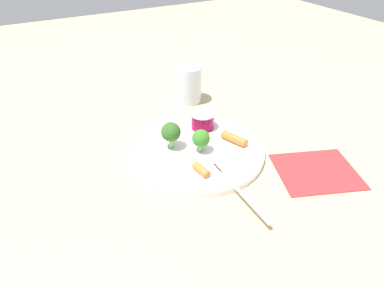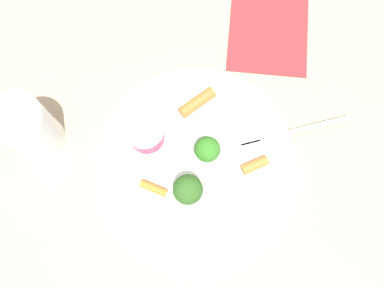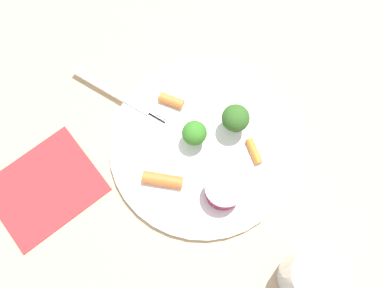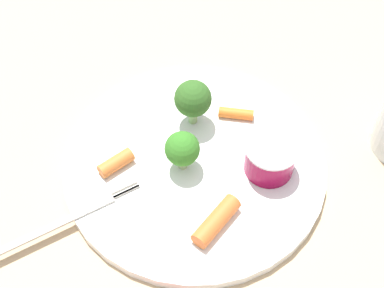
{
  "view_description": "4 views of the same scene",
  "coord_description": "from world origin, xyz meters",
  "px_view_note": "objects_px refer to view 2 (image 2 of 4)",
  "views": [
    {
      "loc": [
        0.26,
        0.46,
        0.39
      ],
      "look_at": [
        0.01,
        -0.0,
        0.02
      ],
      "focal_mm": 30.29,
      "sensor_mm": 36.0,
      "label": 1
    },
    {
      "loc": [
        0.12,
        -0.04,
        0.54
      ],
      "look_at": [
        -0.02,
        -0.0,
        0.02
      ],
      "focal_mm": 37.08,
      "sensor_mm": 36.0,
      "label": 2
    },
    {
      "loc": [
        -0.18,
        -0.09,
        0.63
      ],
      "look_at": [
        -0.01,
        0.01,
        0.02
      ],
      "focal_mm": 42.35,
      "sensor_mm": 36.0,
      "label": 3
    },
    {
      "loc": [
        -0.27,
        0.16,
        0.47
      ],
      "look_at": [
        0.01,
        -0.0,
        0.03
      ],
      "focal_mm": 50.53,
      "sensor_mm": 36.0,
      "label": 4
    }
  ],
  "objects_px": {
    "plate": "(196,158)",
    "fork": "(295,132)",
    "broccoli_floret_1": "(207,147)",
    "drinking_glass": "(29,128)",
    "carrot_stick_1": "(255,165)",
    "napkin": "(268,31)",
    "sauce_cup": "(146,133)",
    "broccoli_floret_0": "(188,190)",
    "carrot_stick_0": "(153,188)",
    "carrot_stick_2": "(197,102)"
  },
  "relations": [
    {
      "from": "carrot_stick_0",
      "to": "fork",
      "type": "height_order",
      "value": "carrot_stick_0"
    },
    {
      "from": "broccoli_floret_1",
      "to": "carrot_stick_0",
      "type": "xyz_separation_m",
      "value": [
        0.03,
        -0.08,
        -0.02
      ]
    },
    {
      "from": "broccoli_floret_0",
      "to": "broccoli_floret_1",
      "type": "height_order",
      "value": "broccoli_floret_0"
    },
    {
      "from": "carrot_stick_2",
      "to": "drinking_glass",
      "type": "bearing_deg",
      "value": -93.31
    },
    {
      "from": "broccoli_floret_1",
      "to": "fork",
      "type": "distance_m",
      "value": 0.13
    },
    {
      "from": "carrot_stick_0",
      "to": "carrot_stick_2",
      "type": "xyz_separation_m",
      "value": [
        -0.1,
        0.09,
        0.0
      ]
    },
    {
      "from": "plate",
      "to": "fork",
      "type": "relative_size",
      "value": 1.63
    },
    {
      "from": "carrot_stick_0",
      "to": "drinking_glass",
      "type": "height_order",
      "value": "drinking_glass"
    },
    {
      "from": "plate",
      "to": "carrot_stick_2",
      "type": "bearing_deg",
      "value": 164.48
    },
    {
      "from": "fork",
      "to": "carrot_stick_2",
      "type": "bearing_deg",
      "value": -121.9
    },
    {
      "from": "broccoli_floret_0",
      "to": "plate",
      "type": "bearing_deg",
      "value": 152.12
    },
    {
      "from": "drinking_glass",
      "to": "broccoli_floret_0",
      "type": "bearing_deg",
      "value": 53.77
    },
    {
      "from": "plate",
      "to": "napkin",
      "type": "bearing_deg",
      "value": 136.11
    },
    {
      "from": "broccoli_floret_1",
      "to": "carrot_stick_2",
      "type": "xyz_separation_m",
      "value": [
        -0.07,
        0.01,
        -0.02
      ]
    },
    {
      "from": "broccoli_floret_1",
      "to": "drinking_glass",
      "type": "relative_size",
      "value": 0.51
    },
    {
      "from": "plate",
      "to": "carrot_stick_1",
      "type": "relative_size",
      "value": 7.3
    },
    {
      "from": "broccoli_floret_0",
      "to": "carrot_stick_2",
      "type": "distance_m",
      "value": 0.13
    },
    {
      "from": "carrot_stick_0",
      "to": "carrot_stick_1",
      "type": "relative_size",
      "value": 1.02
    },
    {
      "from": "fork",
      "to": "napkin",
      "type": "height_order",
      "value": "fork"
    },
    {
      "from": "broccoli_floret_0",
      "to": "carrot_stick_2",
      "type": "height_order",
      "value": "broccoli_floret_0"
    },
    {
      "from": "carrot_stick_1",
      "to": "drinking_glass",
      "type": "height_order",
      "value": "drinking_glass"
    },
    {
      "from": "carrot_stick_1",
      "to": "napkin",
      "type": "bearing_deg",
      "value": 156.32
    },
    {
      "from": "sauce_cup",
      "to": "carrot_stick_1",
      "type": "xyz_separation_m",
      "value": [
        0.08,
        0.13,
        -0.01
      ]
    },
    {
      "from": "carrot_stick_0",
      "to": "carrot_stick_1",
      "type": "xyz_separation_m",
      "value": [
        0.01,
        0.14,
        0.0
      ]
    },
    {
      "from": "sauce_cup",
      "to": "broccoli_floret_0",
      "type": "distance_m",
      "value": 0.1
    },
    {
      "from": "plate",
      "to": "carrot_stick_0",
      "type": "bearing_deg",
      "value": -67.99
    },
    {
      "from": "broccoli_floret_1",
      "to": "drinking_glass",
      "type": "xyz_separation_m",
      "value": [
        -0.08,
        -0.22,
        0.01
      ]
    },
    {
      "from": "carrot_stick_1",
      "to": "drinking_glass",
      "type": "bearing_deg",
      "value": -113.3
    },
    {
      "from": "carrot_stick_2",
      "to": "napkin",
      "type": "distance_m",
      "value": 0.17
    },
    {
      "from": "plate",
      "to": "broccoli_floret_1",
      "type": "height_order",
      "value": "broccoli_floret_1"
    },
    {
      "from": "broccoli_floret_1",
      "to": "carrot_stick_0",
      "type": "height_order",
      "value": "broccoli_floret_1"
    },
    {
      "from": "plate",
      "to": "carrot_stick_1",
      "type": "distance_m",
      "value": 0.08
    },
    {
      "from": "broccoli_floret_1",
      "to": "fork",
      "type": "bearing_deg",
      "value": 88.04
    },
    {
      "from": "plate",
      "to": "drinking_glass",
      "type": "bearing_deg",
      "value": -113.05
    },
    {
      "from": "carrot_stick_0",
      "to": "plate",
      "type": "bearing_deg",
      "value": 112.01
    },
    {
      "from": "carrot_stick_0",
      "to": "napkin",
      "type": "distance_m",
      "value": 0.3
    },
    {
      "from": "plate",
      "to": "carrot_stick_1",
      "type": "height_order",
      "value": "carrot_stick_1"
    },
    {
      "from": "broccoli_floret_1",
      "to": "carrot_stick_2",
      "type": "bearing_deg",
      "value": 174.9
    },
    {
      "from": "sauce_cup",
      "to": "carrot_stick_2",
      "type": "distance_m",
      "value": 0.09
    },
    {
      "from": "broccoli_floret_0",
      "to": "drinking_glass",
      "type": "xyz_separation_m",
      "value": [
        -0.13,
        -0.18,
        -0.0
      ]
    },
    {
      "from": "fork",
      "to": "drinking_glass",
      "type": "xyz_separation_m",
      "value": [
        -0.09,
        -0.35,
        0.03
      ]
    },
    {
      "from": "carrot_stick_0",
      "to": "broccoli_floret_0",
      "type": "bearing_deg",
      "value": 66.83
    },
    {
      "from": "plate",
      "to": "fork",
      "type": "height_order",
      "value": "fork"
    },
    {
      "from": "carrot_stick_1",
      "to": "carrot_stick_2",
      "type": "height_order",
      "value": "carrot_stick_2"
    },
    {
      "from": "sauce_cup",
      "to": "broccoli_floret_0",
      "type": "xyz_separation_m",
      "value": [
        0.09,
        0.03,
        0.02
      ]
    },
    {
      "from": "sauce_cup",
      "to": "fork",
      "type": "distance_m",
      "value": 0.21
    },
    {
      "from": "fork",
      "to": "drinking_glass",
      "type": "distance_m",
      "value": 0.36
    },
    {
      "from": "sauce_cup",
      "to": "carrot_stick_2",
      "type": "relative_size",
      "value": 0.93
    },
    {
      "from": "sauce_cup",
      "to": "carrot_stick_2",
      "type": "xyz_separation_m",
      "value": [
        -0.03,
        0.08,
        -0.01
      ]
    },
    {
      "from": "plate",
      "to": "napkin",
      "type": "xyz_separation_m",
      "value": [
        -0.17,
        0.16,
        -0.0
      ]
    }
  ]
}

